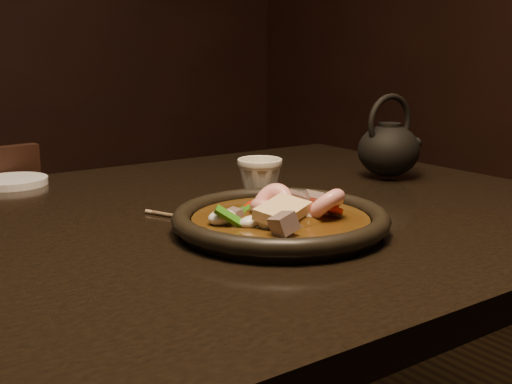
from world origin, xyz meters
TOP-DOWN VIEW (x-y plane):
  - table at (0.00, 0.00)m, footprint 1.60×0.90m
  - plate at (0.23, -0.14)m, footprint 0.30×0.30m
  - stirfry at (0.23, -0.14)m, footprint 0.19×0.16m
  - saucer_right at (0.01, 0.39)m, footprint 0.13×0.13m
  - tea_cup at (0.31, 0.03)m, footprint 0.08×0.08m
  - chopsticks at (0.16, -0.04)m, footprint 0.10×0.20m
  - teapot at (0.62, 0.03)m, footprint 0.14×0.12m

SIDE VIEW (x-z plane):
  - table at x=0.00m, z-range 0.30..1.05m
  - chopsticks at x=0.16m, z-range 0.75..0.76m
  - saucer_right at x=0.01m, z-range 0.75..0.76m
  - plate at x=0.23m, z-range 0.75..0.78m
  - stirfry at x=0.23m, z-range 0.74..0.81m
  - tea_cup at x=0.31m, z-range 0.75..0.82m
  - teapot at x=0.62m, z-range 0.73..0.89m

